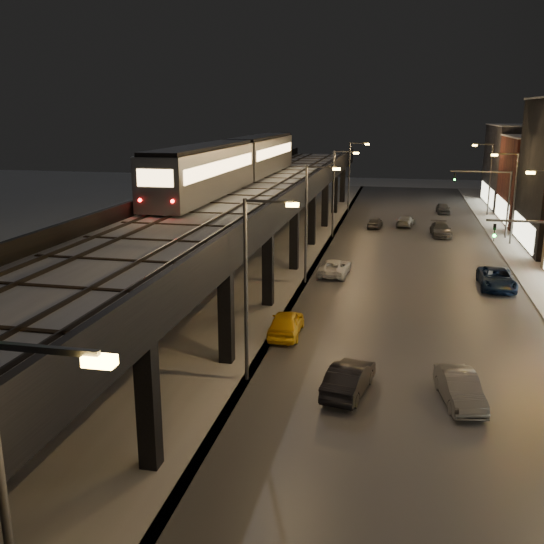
{
  "coord_description": "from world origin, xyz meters",
  "views": [
    {
      "loc": [
        6.29,
        -13.56,
        12.8
      ],
      "look_at": [
        0.08,
        15.24,
        5.0
      ],
      "focal_mm": 40.0,
      "sensor_mm": 36.0,
      "label": 1
    }
  ],
  "objects_px": {
    "car_mid_silver": "(335,268)",
    "car_onc_silver": "(460,390)",
    "car_taxi": "(286,324)",
    "car_near_white": "(349,379)",
    "car_far_white": "(375,223)",
    "car_onc_red": "(443,209)",
    "car_onc_white": "(441,230)",
    "car_onc_dark": "(497,279)",
    "subway_train": "(237,161)",
    "car_mid_dark": "(406,221)"
  },
  "relations": [
    {
      "from": "car_mid_silver",
      "to": "car_onc_silver",
      "type": "bearing_deg",
      "value": 114.98
    },
    {
      "from": "car_taxi",
      "to": "car_near_white",
      "type": "height_order",
      "value": "car_taxi"
    },
    {
      "from": "car_far_white",
      "to": "car_onc_silver",
      "type": "xyz_separation_m",
      "value": [
        5.88,
        -42.64,
        0.09
      ]
    },
    {
      "from": "car_onc_silver",
      "to": "car_taxi",
      "type": "bearing_deg",
      "value": 133.64
    },
    {
      "from": "car_far_white",
      "to": "car_onc_red",
      "type": "height_order",
      "value": "car_onc_red"
    },
    {
      "from": "car_mid_silver",
      "to": "car_onc_white",
      "type": "height_order",
      "value": "car_onc_white"
    },
    {
      "from": "car_onc_dark",
      "to": "car_onc_white",
      "type": "relative_size",
      "value": 1.13
    },
    {
      "from": "subway_train",
      "to": "car_onc_silver",
      "type": "bearing_deg",
      "value": -57.04
    },
    {
      "from": "car_mid_silver",
      "to": "car_onc_white",
      "type": "relative_size",
      "value": 0.97
    },
    {
      "from": "subway_train",
      "to": "car_onc_dark",
      "type": "bearing_deg",
      "value": -19.35
    },
    {
      "from": "car_near_white",
      "to": "car_onc_white",
      "type": "xyz_separation_m",
      "value": [
        6.16,
        39.36,
        -0.05
      ]
    },
    {
      "from": "car_near_white",
      "to": "car_onc_white",
      "type": "distance_m",
      "value": 39.84
    },
    {
      "from": "car_mid_dark",
      "to": "car_onc_red",
      "type": "height_order",
      "value": "car_onc_red"
    },
    {
      "from": "car_mid_dark",
      "to": "car_onc_red",
      "type": "distance_m",
      "value": 11.34
    },
    {
      "from": "car_onc_silver",
      "to": "car_onc_red",
      "type": "xyz_separation_m",
      "value": [
        2.26,
        54.66,
        -0.02
      ]
    },
    {
      "from": "car_taxi",
      "to": "car_onc_silver",
      "type": "height_order",
      "value": "car_taxi"
    },
    {
      "from": "car_far_white",
      "to": "car_onc_white",
      "type": "relative_size",
      "value": 0.75
    },
    {
      "from": "car_near_white",
      "to": "car_onc_silver",
      "type": "distance_m",
      "value": 4.98
    },
    {
      "from": "subway_train",
      "to": "car_far_white",
      "type": "height_order",
      "value": "subway_train"
    },
    {
      "from": "car_onc_dark",
      "to": "car_near_white",
      "type": "bearing_deg",
      "value": -114.74
    },
    {
      "from": "car_onc_white",
      "to": "car_onc_silver",
      "type": "bearing_deg",
      "value": -96.11
    },
    {
      "from": "car_mid_silver",
      "to": "car_far_white",
      "type": "bearing_deg",
      "value": -91.45
    },
    {
      "from": "car_near_white",
      "to": "car_mid_silver",
      "type": "distance_m",
      "value": 21.26
    },
    {
      "from": "car_onc_silver",
      "to": "car_mid_silver",
      "type": "bearing_deg",
      "value": 100.52
    },
    {
      "from": "car_far_white",
      "to": "subway_train",
      "type": "bearing_deg",
      "value": 57.5
    },
    {
      "from": "car_mid_silver",
      "to": "car_onc_dark",
      "type": "xyz_separation_m",
      "value": [
        12.2,
        -1.26,
        0.1
      ]
    },
    {
      "from": "car_mid_dark",
      "to": "car_onc_white",
      "type": "relative_size",
      "value": 0.88
    },
    {
      "from": "car_mid_silver",
      "to": "car_mid_dark",
      "type": "xyz_separation_m",
      "value": [
        5.51,
        23.37,
        -0.03
      ]
    },
    {
      "from": "subway_train",
      "to": "car_onc_dark",
      "type": "height_order",
      "value": "subway_train"
    },
    {
      "from": "car_onc_dark",
      "to": "car_far_white",
      "type": "bearing_deg",
      "value": 113.89
    },
    {
      "from": "car_taxi",
      "to": "car_onc_red",
      "type": "bearing_deg",
      "value": -105.71
    },
    {
      "from": "car_taxi",
      "to": "car_onc_red",
      "type": "height_order",
      "value": "car_taxi"
    },
    {
      "from": "car_onc_dark",
      "to": "car_onc_red",
      "type": "height_order",
      "value": "car_onc_dark"
    },
    {
      "from": "car_mid_dark",
      "to": "car_taxi",
      "type": "bearing_deg",
      "value": 88.69
    },
    {
      "from": "subway_train",
      "to": "car_onc_white",
      "type": "distance_m",
      "value": 23.7
    },
    {
      "from": "car_near_white",
      "to": "car_onc_dark",
      "type": "relative_size",
      "value": 0.83
    },
    {
      "from": "subway_train",
      "to": "car_onc_white",
      "type": "xyz_separation_m",
      "value": [
        18.98,
        11.84,
        -7.81
      ]
    },
    {
      "from": "car_near_white",
      "to": "car_mid_dark",
      "type": "xyz_separation_m",
      "value": [
        2.5,
        44.42,
        -0.13
      ]
    },
    {
      "from": "subway_train",
      "to": "car_mid_dark",
      "type": "relative_size",
      "value": 9.07
    },
    {
      "from": "car_taxi",
      "to": "car_mid_silver",
      "type": "height_order",
      "value": "car_taxi"
    },
    {
      "from": "car_near_white",
      "to": "car_far_white",
      "type": "relative_size",
      "value": 1.25
    },
    {
      "from": "car_near_white",
      "to": "car_onc_red",
      "type": "distance_m",
      "value": 55.2
    },
    {
      "from": "car_taxi",
      "to": "car_far_white",
      "type": "bearing_deg",
      "value": -97.58
    },
    {
      "from": "car_near_white",
      "to": "car_onc_silver",
      "type": "relative_size",
      "value": 1.05
    },
    {
      "from": "car_near_white",
      "to": "car_onc_silver",
      "type": "xyz_separation_m",
      "value": [
        4.98,
        0.06,
        -0.04
      ]
    },
    {
      "from": "car_taxi",
      "to": "car_onc_silver",
      "type": "bearing_deg",
      "value": 141.81
    },
    {
      "from": "car_onc_white",
      "to": "car_onc_red",
      "type": "bearing_deg",
      "value": 81.6
    },
    {
      "from": "car_mid_dark",
      "to": "car_far_white",
      "type": "height_order",
      "value": "car_far_white"
    },
    {
      "from": "car_mid_dark",
      "to": "car_near_white",
      "type": "bearing_deg",
      "value": 95.72
    },
    {
      "from": "car_taxi",
      "to": "car_onc_red",
      "type": "relative_size",
      "value": 1.12
    }
  ]
}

